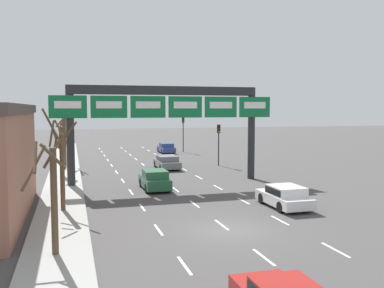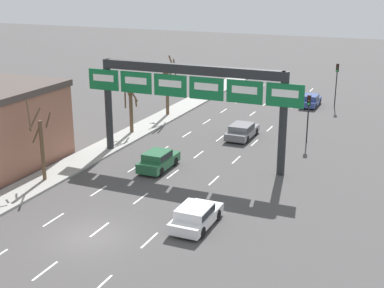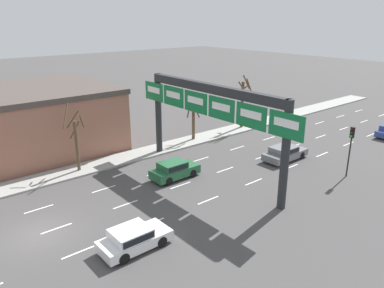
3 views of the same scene
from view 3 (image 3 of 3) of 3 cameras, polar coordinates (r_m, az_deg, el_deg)
ground_plane at (r=25.57m, az=-22.06°, el=-12.61°), size 220.00×220.00×0.00m
sidewalk_left at (r=32.54m, az=-26.62°, el=-6.22°), size 2.80×110.00×0.15m
lane_dashes at (r=31.45m, az=1.83°, el=-5.08°), size 6.72×67.00×0.01m
sign_gantry at (r=29.97m, az=2.83°, el=5.44°), size 17.81×0.70×7.75m
building_near at (r=40.45m, az=-22.55°, el=3.61°), size 13.10×14.01×6.20m
car_green at (r=31.02m, az=-2.75°, el=-3.89°), size 1.81×4.14×1.46m
car_white at (r=22.40m, az=-8.94°, el=-13.92°), size 1.96×4.18×1.34m
car_grey at (r=35.98m, az=13.93°, el=-1.26°), size 1.99×4.59×1.34m
traffic_light_near_gantry at (r=33.14m, az=23.06°, el=0.36°), size 0.30×0.35×4.32m
tree_bare_closest at (r=39.93m, az=0.17°, el=4.18°), size 1.53×1.49×4.89m
tree_bare_second at (r=44.64m, az=7.75°, el=6.59°), size 1.96×1.79×6.35m
tree_bare_third at (r=33.11m, az=-17.28°, el=0.66°), size 1.96×1.97×5.83m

